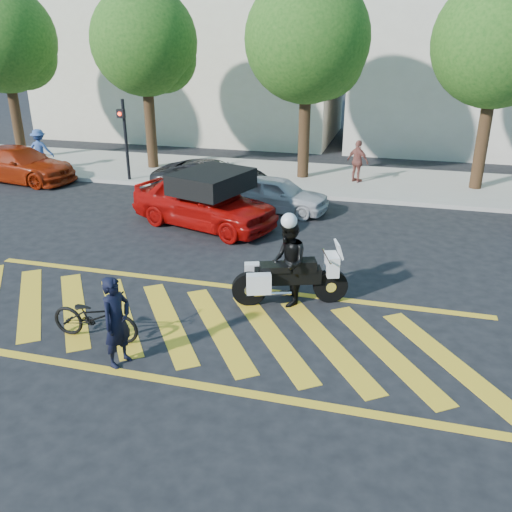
% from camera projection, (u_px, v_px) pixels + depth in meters
% --- Properties ---
extents(ground, '(90.00, 90.00, 0.00)m').
position_uv_depth(ground, '(195.00, 325.00, 11.05)').
color(ground, black).
rests_on(ground, ground).
extents(sidewalk, '(60.00, 5.00, 0.15)m').
position_uv_depth(sidewalk, '(303.00, 178.00, 21.71)').
color(sidewalk, '#9E998E').
rests_on(sidewalk, ground).
extents(crosswalk, '(12.33, 4.00, 0.01)m').
position_uv_depth(crosswalk, '(194.00, 325.00, 11.06)').
color(crosswalk, gold).
rests_on(crosswalk, ground).
extents(building_left, '(16.00, 8.00, 10.00)m').
position_uv_depth(building_left, '(192.00, 41.00, 29.75)').
color(building_left, beige).
rests_on(building_left, ground).
extents(tree_far_left, '(4.40, 4.40, 7.41)m').
position_uv_depth(tree_far_left, '(7.00, 43.00, 22.93)').
color(tree_far_left, black).
rests_on(tree_far_left, ground).
extents(tree_left, '(4.20, 4.20, 7.26)m').
position_uv_depth(tree_left, '(148.00, 46.00, 21.40)').
color(tree_left, black).
rests_on(tree_left, ground).
extents(tree_center, '(4.60, 4.60, 7.56)m').
position_uv_depth(tree_center, '(311.00, 44.00, 19.81)').
color(tree_center, black).
rests_on(tree_center, ground).
extents(tree_right, '(4.40, 4.40, 7.41)m').
position_uv_depth(tree_right, '(501.00, 47.00, 18.27)').
color(tree_right, black).
rests_on(tree_right, ground).
extents(signal_pole, '(0.28, 0.43, 3.20)m').
position_uv_depth(signal_pole, '(125.00, 134.00, 20.54)').
color(signal_pole, black).
rests_on(signal_pole, ground).
extents(officer_bike, '(0.55, 0.70, 1.70)m').
position_uv_depth(officer_bike, '(117.00, 322.00, 9.46)').
color(officer_bike, black).
rests_on(officer_bike, ground).
extents(bicycle, '(1.80, 0.64, 0.95)m').
position_uv_depth(bicycle, '(95.00, 317.00, 10.39)').
color(bicycle, black).
rests_on(bicycle, ground).
extents(police_motorcycle, '(2.45, 1.27, 1.12)m').
position_uv_depth(police_motorcycle, '(288.00, 278.00, 11.71)').
color(police_motorcycle, black).
rests_on(police_motorcycle, ground).
extents(officer_moto, '(0.99, 1.12, 1.91)m').
position_uv_depth(officer_moto, '(288.00, 263.00, 11.60)').
color(officer_moto, black).
rests_on(officer_moto, ground).
extents(red_convertible, '(4.96, 3.17, 1.57)m').
position_uv_depth(red_convertible, '(204.00, 201.00, 16.34)').
color(red_convertible, '#9C0907').
rests_on(red_convertible, ground).
extents(parked_left, '(4.80, 2.36, 1.34)m').
position_uv_depth(parked_left, '(20.00, 164.00, 21.37)').
color(parked_left, maroon).
rests_on(parked_left, ground).
extents(parked_mid_left, '(4.42, 2.13, 1.22)m').
position_uv_depth(parked_mid_left, '(213.00, 178.00, 19.68)').
color(parked_mid_left, black).
rests_on(parked_mid_left, ground).
extents(parked_mid_right, '(3.58, 1.84, 1.17)m').
position_uv_depth(parked_mid_right, '(277.00, 194.00, 17.80)').
color(parked_mid_right, '#B3B2B7').
rests_on(parked_mid_right, ground).
extents(pedestrian_left, '(1.19, 0.83, 1.68)m').
position_uv_depth(pedestrian_left, '(40.00, 150.00, 22.43)').
color(pedestrian_left, '#375598').
rests_on(pedestrian_left, sidewalk).
extents(pedestrian_right, '(1.00, 0.81, 1.60)m').
position_uv_depth(pedestrian_right, '(358.00, 161.00, 20.62)').
color(pedestrian_right, brown).
rests_on(pedestrian_right, sidewalk).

